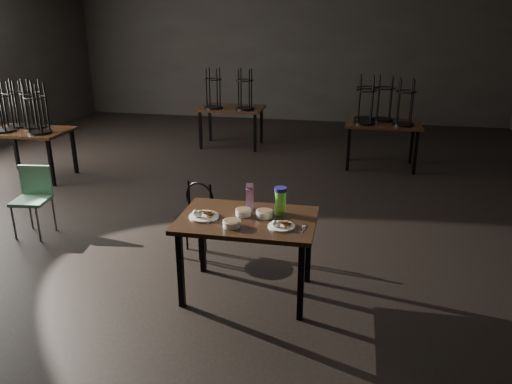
% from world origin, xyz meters
% --- Properties ---
extents(room, '(12.00, 12.04, 3.22)m').
position_xyz_m(room, '(-0.06, 0.01, 2.33)').
color(room, black).
rests_on(room, ground).
extents(main_table, '(1.20, 0.80, 0.75)m').
position_xyz_m(main_table, '(0.73, -1.84, 0.67)').
color(main_table, black).
rests_on(main_table, ground).
extents(plate_left, '(0.26, 0.26, 0.09)m').
position_xyz_m(plate_left, '(0.35, -1.90, 0.77)').
color(plate_left, white).
rests_on(plate_left, main_table).
extents(plate_right, '(0.23, 0.23, 0.07)m').
position_xyz_m(plate_right, '(1.05, -1.98, 0.77)').
color(plate_right, white).
rests_on(plate_right, main_table).
extents(bowl_near, '(0.14, 0.14, 0.05)m').
position_xyz_m(bowl_near, '(0.68, -1.78, 0.78)').
color(bowl_near, white).
rests_on(bowl_near, main_table).
extents(bowl_far, '(0.15, 0.15, 0.06)m').
position_xyz_m(bowl_far, '(0.87, -1.79, 0.78)').
color(bowl_far, white).
rests_on(bowl_far, main_table).
extents(bowl_big, '(0.15, 0.15, 0.05)m').
position_xyz_m(bowl_big, '(0.64, -2.04, 0.78)').
color(bowl_big, white).
rests_on(bowl_big, main_table).
extents(juice_carton, '(0.06, 0.06, 0.25)m').
position_xyz_m(juice_carton, '(0.71, -1.64, 0.87)').
color(juice_carton, '#80176C').
rests_on(juice_carton, main_table).
extents(water_bottle, '(0.14, 0.14, 0.25)m').
position_xyz_m(water_bottle, '(1.00, -1.68, 0.88)').
color(water_bottle, '#79ED45').
rests_on(water_bottle, main_table).
extents(spoon, '(0.05, 0.19, 0.01)m').
position_xyz_m(spoon, '(1.24, -1.94, 0.75)').
color(spoon, silver).
rests_on(spoon, main_table).
extents(bentwood_chair, '(0.40, 0.39, 0.77)m').
position_xyz_m(bentwood_chair, '(0.02, -1.14, 0.46)').
color(bentwood_chair, black).
rests_on(bentwood_chair, ground).
extents(school_chair, '(0.41, 0.41, 0.79)m').
position_xyz_m(school_chair, '(-1.96, -1.02, 0.48)').
color(school_chair, '#67A07B').
rests_on(school_chair, ground).
extents(bg_table_left, '(1.20, 0.80, 1.48)m').
position_xyz_m(bg_table_left, '(-3.28, 0.86, 0.80)').
color(bg_table_left, black).
rests_on(bg_table_left, ground).
extents(bg_table_right, '(1.20, 0.80, 1.48)m').
position_xyz_m(bg_table_right, '(2.03, 2.47, 0.80)').
color(bg_table_right, black).
rests_on(bg_table_right, ground).
extents(bg_table_far, '(1.20, 0.80, 1.48)m').
position_xyz_m(bg_table_far, '(-0.69, 3.27, 0.75)').
color(bg_table_far, black).
rests_on(bg_table_far, ground).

